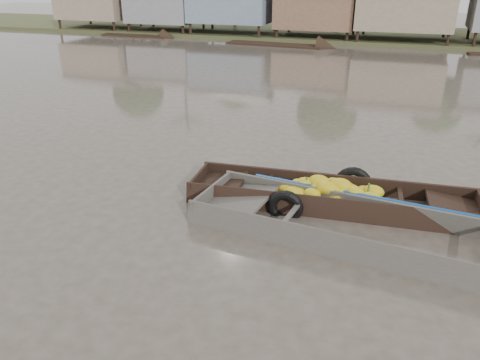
% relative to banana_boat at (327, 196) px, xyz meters
% --- Properties ---
extents(ground, '(120.00, 120.00, 0.00)m').
position_rel_banana_boat_xyz_m(ground, '(-1.56, -1.77, -0.20)').
color(ground, '#4A4339').
rests_on(ground, ground).
extents(banana_boat, '(6.45, 1.99, 0.92)m').
position_rel_banana_boat_xyz_m(banana_boat, '(0.00, 0.00, 0.00)').
color(banana_boat, black).
rests_on(banana_boat, ground).
extents(viewer_boat, '(7.73, 2.83, 0.61)m').
position_rel_banana_boat_xyz_m(viewer_boat, '(1.27, -1.26, -0.14)').
color(viewer_boat, '#433E38').
rests_on(viewer_boat, ground).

